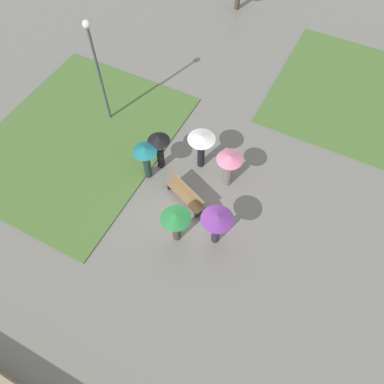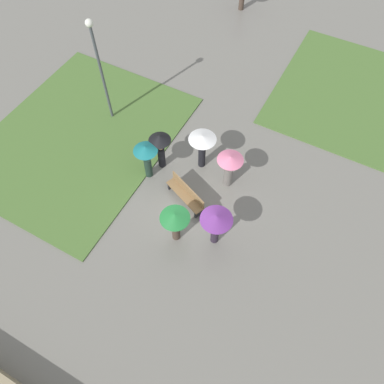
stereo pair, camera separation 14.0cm
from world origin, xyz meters
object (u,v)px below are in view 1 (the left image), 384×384
(crowd_person_purple, at_px, (217,221))
(lamp_post, at_px, (96,62))
(crowd_person_teal, at_px, (145,155))
(park_bench, at_px, (186,194))
(crowd_person_black, at_px, (159,145))
(crowd_person_green, at_px, (176,220))
(crowd_person_white, at_px, (201,144))
(crowd_person_pink, at_px, (229,165))

(crowd_person_purple, bearing_deg, lamp_post, 39.92)
(crowd_person_teal, relative_size, crowd_person_purple, 1.00)
(park_bench, relative_size, crowd_person_purple, 1.04)
(lamp_post, xyz_separation_m, crowd_person_black, (3.61, -1.36, -1.80))
(crowd_person_teal, relative_size, crowd_person_green, 1.06)
(crowd_person_purple, relative_size, crowd_person_green, 1.06)
(crowd_person_black, distance_m, crowd_person_purple, 4.24)
(crowd_person_black, relative_size, crowd_person_purple, 1.02)
(crowd_person_white, bearing_deg, crowd_person_pink, 28.46)
(crowd_person_black, relative_size, crowd_person_green, 1.08)
(crowd_person_black, bearing_deg, crowd_person_pink, -12.50)
(crowd_person_teal, bearing_deg, lamp_post, 179.22)
(crowd_person_black, bearing_deg, crowd_person_white, 6.88)
(crowd_person_white, height_order, crowd_person_purple, crowd_person_white)
(crowd_person_purple, height_order, crowd_person_green, crowd_person_purple)
(crowd_person_white, xyz_separation_m, crowd_person_purple, (2.12, -3.01, 0.06))
(park_bench, bearing_deg, crowd_person_white, 121.05)
(park_bench, distance_m, lamp_post, 6.55)
(lamp_post, height_order, crowd_person_white, lamp_post)
(lamp_post, height_order, crowd_person_purple, lamp_post)
(lamp_post, distance_m, crowd_person_teal, 4.37)
(lamp_post, xyz_separation_m, crowd_person_green, (5.89, -4.12, -1.83))
(crowd_person_white, distance_m, crowd_person_green, 3.67)
(lamp_post, relative_size, crowd_person_black, 2.63)
(lamp_post, distance_m, crowd_person_purple, 8.25)
(crowd_person_black, bearing_deg, lamp_post, 137.54)
(crowd_person_black, bearing_deg, park_bench, -53.12)
(crowd_person_pink, relative_size, crowd_person_purple, 0.95)
(crowd_person_white, relative_size, crowd_person_green, 1.06)
(crowd_person_purple, bearing_deg, crowd_person_pink, -9.25)
(lamp_post, relative_size, crowd_person_white, 2.69)
(crowd_person_teal, bearing_deg, crowd_person_pink, 51.72)
(lamp_post, relative_size, crowd_person_green, 2.85)
(crowd_person_teal, bearing_deg, park_bench, 20.37)
(crowd_person_pink, bearing_deg, lamp_post, 109.50)
(crowd_person_pink, height_order, crowd_person_purple, crowd_person_purple)
(park_bench, distance_m, crowd_person_white, 2.17)
(park_bench, xyz_separation_m, crowd_person_teal, (-2.03, 0.37, 0.91))
(crowd_person_black, xyz_separation_m, crowd_person_white, (1.52, 0.83, 0.02))
(crowd_person_pink, distance_m, crowd_person_black, 2.98)
(crowd_person_purple, xyz_separation_m, crowd_person_green, (-1.36, -0.58, -0.11))
(lamp_post, height_order, crowd_person_green, lamp_post)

